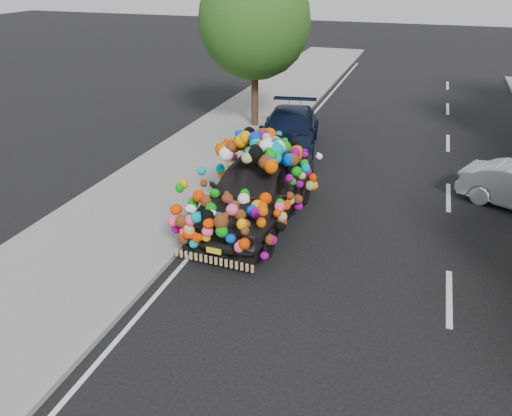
# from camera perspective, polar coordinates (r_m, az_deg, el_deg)

# --- Properties ---
(ground) EXTENTS (100.00, 100.00, 0.00)m
(ground) POSITION_cam_1_polar(r_m,az_deg,el_deg) (11.11, 2.43, -6.62)
(ground) COLOR black
(ground) RESTS_ON ground
(sidewalk) EXTENTS (4.00, 60.00, 0.12)m
(sidewalk) POSITION_cam_1_polar(r_m,az_deg,el_deg) (12.78, -16.38, -2.72)
(sidewalk) COLOR gray
(sidewalk) RESTS_ON ground
(kerb) EXTENTS (0.15, 60.00, 0.13)m
(kerb) POSITION_cam_1_polar(r_m,az_deg,el_deg) (11.85, -8.55, -4.28)
(kerb) COLOR gray
(kerb) RESTS_ON ground
(lane_markings) EXTENTS (6.00, 50.00, 0.01)m
(lane_markings) POSITION_cam_1_polar(r_m,az_deg,el_deg) (10.86, 21.21, -9.52)
(lane_markings) COLOR silver
(lane_markings) RESTS_ON ground
(tree_near_sidewalk) EXTENTS (4.20, 4.20, 6.13)m
(tree_near_sidewalk) POSITION_cam_1_polar(r_m,az_deg,el_deg) (19.63, -0.15, 20.48)
(tree_near_sidewalk) COLOR #332114
(tree_near_sidewalk) RESTS_ON ground
(plush_art_car) EXTENTS (2.57, 5.28, 2.35)m
(plush_art_car) POSITION_cam_1_polar(r_m,az_deg,el_deg) (12.49, 0.02, 3.63)
(plush_art_car) COLOR black
(plush_art_car) RESTS_ON ground
(navy_sedan) EXTENTS (2.72, 5.06, 1.39)m
(navy_sedan) POSITION_cam_1_polar(r_m,az_deg,el_deg) (17.67, 3.74, 8.72)
(navy_sedan) COLOR black
(navy_sedan) RESTS_ON ground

